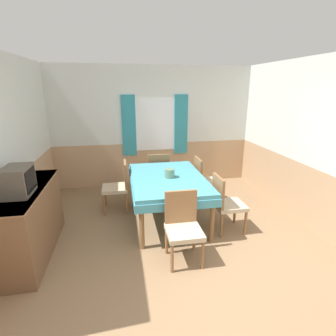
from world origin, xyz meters
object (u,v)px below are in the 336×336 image
at_px(chair_head_window, 158,173).
at_px(vase, 170,173).
at_px(chair_right_far, 204,179).
at_px(chair_left_far, 119,185).
at_px(dining_table, 168,183).
at_px(chair_right_near, 225,202).
at_px(chair_head_near, 183,225).
at_px(sideboard, 31,221).
at_px(tv, 18,181).

height_order(chair_head_window, vase, vase).
xyz_separation_m(chair_right_far, chair_left_far, (-1.60, 0.00, 0.00)).
xyz_separation_m(dining_table, chair_left_far, (-0.80, 0.52, -0.17)).
bearing_deg(chair_left_far, chair_right_near, -122.92).
bearing_deg(chair_head_near, chair_right_far, -116.57).
bearing_deg(dining_table, chair_head_near, -90.00).
distance_m(chair_head_window, chair_head_near, 2.16).
bearing_deg(sideboard, chair_head_near, -13.55).
xyz_separation_m(dining_table, sideboard, (-1.92, -0.62, -0.18)).
height_order(chair_head_near, sideboard, sideboard).
xyz_separation_m(dining_table, vase, (0.02, -0.03, 0.17)).
height_order(chair_right_far, chair_right_near, same).
height_order(chair_left_far, sideboard, sideboard).
bearing_deg(chair_head_near, chair_left_far, -63.43).
bearing_deg(chair_right_far, dining_table, -57.08).
relative_size(chair_head_near, sideboard, 0.57).
height_order(dining_table, tv, tv).
relative_size(chair_head_window, chair_right_near, 1.00).
bearing_deg(dining_table, chair_right_near, -32.92).
relative_size(dining_table, chair_head_near, 1.97).
bearing_deg(sideboard, vase, 16.78).
bearing_deg(vase, chair_head_window, 91.28).
distance_m(chair_head_window, chair_right_near, 1.79).
bearing_deg(chair_left_far, chair_right_far, -90.00).
xyz_separation_m(dining_table, chair_head_window, (-0.00, 1.08, -0.17)).
height_order(chair_right_near, sideboard, sideboard).
bearing_deg(chair_head_window, chair_left_far, -144.83).
relative_size(chair_head_window, chair_right_far, 1.00).
bearing_deg(tv, chair_head_near, -7.87).
distance_m(chair_right_far, chair_left_far, 1.60).
xyz_separation_m(chair_head_window, tv, (-1.92, -1.90, 0.62)).
xyz_separation_m(chair_right_far, chair_head_near, (-0.80, -1.60, 0.00)).
bearing_deg(chair_head_window, chair_right_far, -35.17).
bearing_deg(chair_left_far, vase, -123.60).
xyz_separation_m(chair_head_window, chair_right_near, (0.80, -1.60, 0.00)).
bearing_deg(chair_right_far, chair_left_far, -90.00).
distance_m(chair_head_window, sideboard, 2.57).
xyz_separation_m(chair_right_far, sideboard, (-2.72, -1.14, -0.01)).
bearing_deg(sideboard, chair_left_far, 45.28).
height_order(chair_head_near, vase, vase).
relative_size(chair_left_far, tv, 2.17).
xyz_separation_m(chair_right_near, vase, (-0.77, 0.49, 0.35)).
distance_m(dining_table, chair_right_near, 0.97).
xyz_separation_m(chair_head_window, chair_left_far, (-0.80, -0.56, 0.00)).
bearing_deg(chair_head_near, chair_head_window, -90.00).
height_order(chair_head_window, chair_head_near, same).
bearing_deg(dining_table, chair_right_far, 32.92).
relative_size(sideboard, tv, 3.82).
bearing_deg(vase, sideboard, -163.22).
height_order(chair_left_far, chair_head_near, same).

